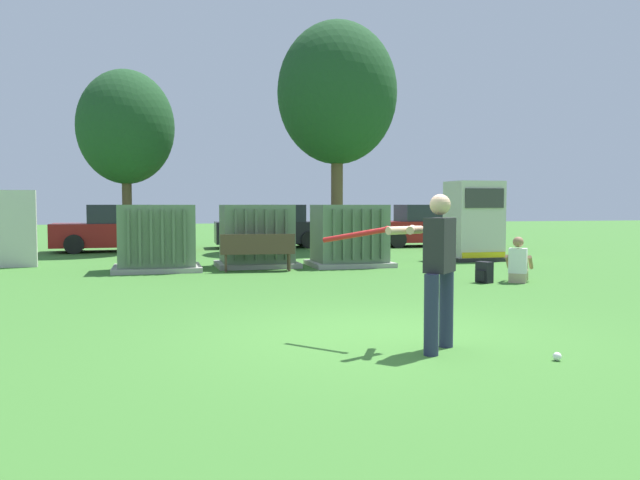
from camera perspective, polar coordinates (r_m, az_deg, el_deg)
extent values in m
plane|color=#3D752D|center=(8.04, 5.28, -8.50)|extent=(96.00, 96.00, 0.00)
cube|color=#9E9B93|center=(16.25, -14.31, -2.45)|extent=(2.10, 1.70, 0.12)
cube|color=#607A5B|center=(16.19, -14.35, 0.40)|extent=(1.80, 1.40, 1.50)
cube|color=#52684E|center=(15.45, -16.71, 0.24)|extent=(0.06, 0.12, 1.27)
cube|color=#52684E|center=(15.44, -15.77, 0.25)|extent=(0.06, 0.12, 1.27)
cube|color=#52684E|center=(15.43, -14.82, 0.27)|extent=(0.06, 0.12, 1.27)
cube|color=#52684E|center=(15.43, -13.87, 0.28)|extent=(0.06, 0.12, 1.27)
cube|color=#52684E|center=(15.44, -12.93, 0.29)|extent=(0.06, 0.12, 1.27)
cube|color=#52684E|center=(15.45, -11.98, 0.31)|extent=(0.06, 0.12, 1.27)
cube|color=#9E9B93|center=(16.86, -5.67, -2.16)|extent=(2.10, 1.70, 0.12)
cube|color=#607A5B|center=(16.81, -5.68, 0.59)|extent=(1.80, 1.40, 1.50)
cube|color=#52684E|center=(15.97, -7.53, 0.44)|extent=(0.06, 0.12, 1.27)
cube|color=#52684E|center=(16.00, -6.62, 0.45)|extent=(0.06, 0.12, 1.27)
cube|color=#52684E|center=(16.04, -5.72, 0.46)|extent=(0.06, 0.12, 1.27)
cube|color=#52684E|center=(16.08, -4.82, 0.47)|extent=(0.06, 0.12, 1.27)
cube|color=#52684E|center=(16.12, -3.93, 0.49)|extent=(0.06, 0.12, 1.27)
cube|color=#52684E|center=(16.17, -3.04, 0.50)|extent=(0.06, 0.12, 1.27)
cube|color=#9E9B93|center=(16.98, 2.61, -2.12)|extent=(2.10, 1.70, 0.12)
cube|color=#607A5B|center=(16.92, 2.62, 0.62)|extent=(1.80, 1.40, 1.50)
cube|color=#52684E|center=(16.01, 1.23, 0.47)|extent=(0.06, 0.12, 1.27)
cube|color=#52684E|center=(16.09, 2.11, 0.48)|extent=(0.06, 0.12, 1.27)
cube|color=#52684E|center=(16.16, 2.98, 0.49)|extent=(0.06, 0.12, 1.27)
cube|color=#52684E|center=(16.24, 3.83, 0.50)|extent=(0.06, 0.12, 1.27)
cube|color=#52684E|center=(16.32, 4.68, 0.51)|extent=(0.06, 0.12, 1.27)
cube|color=#52684E|center=(16.41, 5.53, 0.52)|extent=(0.06, 0.12, 1.27)
cube|color=#262626|center=(19.22, 13.50, -1.61)|extent=(1.60, 1.40, 0.10)
cube|color=beige|center=(19.16, 13.54, 1.82)|extent=(1.40, 1.20, 2.20)
cube|color=#383838|center=(18.61, 14.46, 3.63)|extent=(1.19, 0.04, 0.55)
cube|color=yellow|center=(18.66, 14.40, -1.30)|extent=(1.33, 0.04, 0.16)
cube|color=#4C3828|center=(15.64, -5.60, -1.15)|extent=(1.83, 0.57, 0.05)
cube|color=#4C3828|center=(15.44, -5.56, -0.29)|extent=(1.80, 0.21, 0.44)
cylinder|color=#4C3828|center=(15.77, -8.40, -2.00)|extent=(0.06, 0.06, 0.42)
cylinder|color=#4C3828|center=(15.86, -2.86, -1.94)|extent=(0.06, 0.06, 0.42)
cylinder|color=#4C3828|center=(15.49, -8.39, -2.09)|extent=(0.06, 0.06, 0.42)
cylinder|color=#4C3828|center=(15.59, -2.75, -2.03)|extent=(0.06, 0.06, 0.42)
cylinder|color=#282D4C|center=(7.02, 9.89, -6.59)|extent=(0.16, 0.16, 0.88)
cylinder|color=#282D4C|center=(7.47, 11.19, -6.02)|extent=(0.16, 0.16, 0.88)
cube|color=#262628|center=(7.16, 10.62, -0.45)|extent=(0.45, 0.45, 0.60)
sphere|color=#DBAD89|center=(7.15, 10.66, 3.12)|extent=(0.23, 0.23, 0.23)
cylinder|color=#DBAD89|center=(7.20, 7.59, 0.88)|extent=(0.53, 0.32, 0.09)
cylinder|color=#DBAD89|center=(7.37, 8.13, 0.92)|extent=(0.31, 0.53, 0.09)
cylinder|color=red|center=(7.58, 3.10, 0.45)|extent=(0.65, 0.64, 0.21)
sphere|color=red|center=(7.39, 6.04, 0.94)|extent=(0.08, 0.08, 0.08)
sphere|color=white|center=(7.20, 20.39, -9.71)|extent=(0.09, 0.09, 0.09)
cube|color=tan|center=(13.94, 17.20, -3.25)|extent=(0.42, 0.40, 0.20)
cube|color=white|center=(13.90, 17.23, -1.77)|extent=(0.42, 0.40, 0.52)
sphere|color=#9E7051|center=(13.88, 17.25, -0.17)|extent=(0.22, 0.22, 0.22)
cylinder|color=tan|center=(14.16, 16.92, -2.66)|extent=(0.38, 0.43, 0.13)
cylinder|color=tan|center=(14.38, 17.04, -2.55)|extent=(0.28, 0.30, 0.46)
cylinder|color=tan|center=(14.14, 17.73, -2.68)|extent=(0.38, 0.43, 0.13)
cylinder|color=tan|center=(14.36, 17.83, -2.57)|extent=(0.28, 0.30, 0.46)
cylinder|color=#9E7051|center=(14.15, 16.41, -1.85)|extent=(0.32, 0.37, 0.32)
cylinder|color=#9E7051|center=(14.10, 18.26, -1.90)|extent=(0.32, 0.37, 0.32)
cube|color=black|center=(13.73, 14.44, -2.80)|extent=(0.30, 0.37, 0.44)
cube|color=black|center=(13.64, 14.09, -3.11)|extent=(0.14, 0.23, 0.22)
cylinder|color=brown|center=(22.49, -16.81, 2.22)|extent=(0.32, 0.32, 2.60)
ellipsoid|color=#1E4723|center=(22.64, -16.93, 9.62)|extent=(3.20, 3.20, 3.80)
cylinder|color=brown|center=(22.88, 1.52, 3.41)|extent=(0.42, 0.42, 3.44)
ellipsoid|color=#1E4723|center=(23.22, 1.54, 12.98)|extent=(4.23, 4.23, 5.03)
cube|color=maroon|center=(23.29, -17.73, 0.45)|extent=(4.25, 1.82, 0.80)
cube|color=#262B33|center=(23.26, -17.39, 2.23)|extent=(2.15, 1.62, 0.64)
cylinder|color=black|center=(22.53, -21.09, -0.36)|extent=(0.65, 0.24, 0.64)
cylinder|color=black|center=(24.22, -20.74, -0.12)|extent=(0.65, 0.24, 0.64)
cylinder|color=black|center=(22.45, -14.45, -0.26)|extent=(0.65, 0.24, 0.64)
cylinder|color=black|center=(24.15, -14.57, -0.02)|extent=(0.65, 0.24, 0.64)
cube|color=black|center=(24.25, -4.36, 0.70)|extent=(4.26, 1.86, 0.80)
cube|color=#262B33|center=(24.25, -4.02, 2.40)|extent=(2.16, 1.64, 0.64)
cylinder|color=black|center=(23.27, -7.25, -0.06)|extent=(0.65, 0.24, 0.64)
cylinder|color=black|center=(24.97, -7.59, 0.15)|extent=(0.65, 0.24, 0.64)
cylinder|color=black|center=(23.64, -0.95, 0.01)|extent=(0.65, 0.24, 0.64)
cylinder|color=black|center=(25.31, -1.71, 0.22)|extent=(0.65, 0.24, 0.64)
cube|color=maroon|center=(25.31, 9.08, 0.77)|extent=(4.25, 1.82, 0.80)
cube|color=#262B33|center=(25.35, 9.40, 2.40)|extent=(2.14, 1.62, 0.64)
cylinder|color=black|center=(24.07, 6.95, 0.05)|extent=(0.65, 0.24, 0.64)
cylinder|color=black|center=(25.67, 5.66, 0.25)|extent=(0.65, 0.24, 0.64)
cylinder|color=black|center=(25.07, 12.56, 0.12)|extent=(0.65, 0.24, 0.64)
cylinder|color=black|center=(26.61, 10.99, 0.31)|extent=(0.65, 0.24, 0.64)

